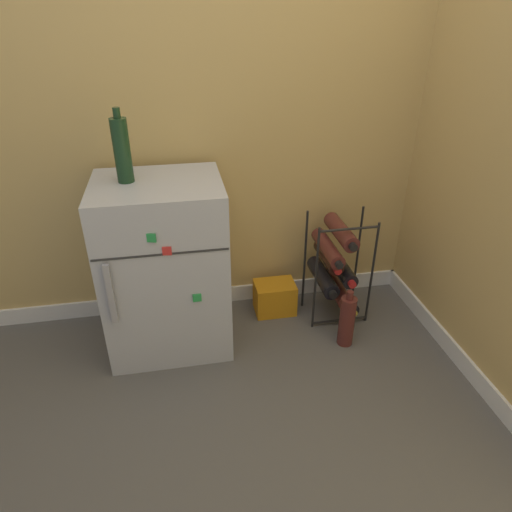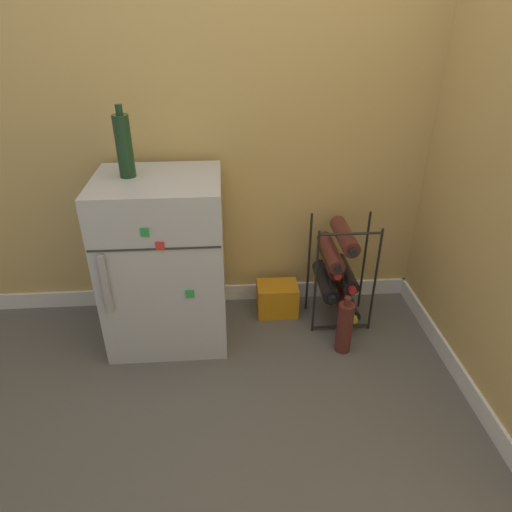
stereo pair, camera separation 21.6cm
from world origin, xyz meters
name	(u,v)px [view 2 (the right image)]	position (x,y,z in m)	size (l,w,h in m)	color
ground_plane	(277,383)	(0.00, 0.00, 0.00)	(14.00, 14.00, 0.00)	#56544F
wall_back	(266,59)	(0.00, 0.69, 1.24)	(6.60, 0.07, 2.50)	tan
mini_fridge	(165,262)	(-0.49, 0.40, 0.41)	(0.54, 0.48, 0.81)	#B7BABF
wine_rack	(337,271)	(0.34, 0.44, 0.29)	(0.30, 0.33, 0.56)	black
soda_box	(277,299)	(0.06, 0.52, 0.08)	(0.21, 0.15, 0.17)	orange
fridge_top_bottle	(124,146)	(-0.61, 0.43, 0.94)	(0.07, 0.07, 0.30)	#19381E
loose_bottle_floor	(345,327)	(0.34, 0.20, 0.13)	(0.08, 0.08, 0.30)	#56231E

